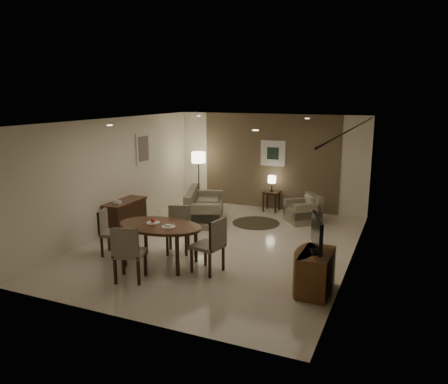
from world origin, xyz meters
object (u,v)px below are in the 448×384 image
at_px(dining_table, 160,244).
at_px(tv_cabinet, 316,272).
at_px(side_table, 271,201).
at_px(floor_lamp, 199,179).
at_px(chair_near, 130,252).
at_px(chair_left, 114,233).
at_px(sofa, 205,206).
at_px(chair_right, 207,245).
at_px(chair_far, 178,231).
at_px(armchair, 303,209).
at_px(console_desk, 126,216).

bearing_deg(dining_table, tv_cabinet, -0.89).
xyz_separation_m(tv_cabinet, side_table, (-2.22, 4.67, -0.07)).
xyz_separation_m(tv_cabinet, floor_lamp, (-4.37, 4.40, 0.45)).
relative_size(chair_near, side_table, 1.84).
relative_size(tv_cabinet, side_table, 1.60).
height_order(chair_left, sofa, chair_left).
distance_m(chair_near, chair_right, 1.40).
bearing_deg(side_table, chair_left, -113.22).
bearing_deg(chair_right, tv_cabinet, 99.97).
relative_size(dining_table, chair_far, 1.75).
bearing_deg(chair_left, chair_near, -147.75).
xyz_separation_m(tv_cabinet, sofa, (-3.53, 3.04, 0.06)).
xyz_separation_m(tv_cabinet, chair_near, (-3.12, -0.81, 0.17)).
height_order(tv_cabinet, dining_table, dining_table).
bearing_deg(chair_right, dining_table, -77.39).
xyz_separation_m(dining_table, chair_near, (-0.09, -0.86, 0.12)).
height_order(sofa, armchair, sofa).
distance_m(chair_near, armchair, 5.16).
bearing_deg(chair_left, chair_right, -107.91).
relative_size(chair_far, sofa, 0.55).
relative_size(dining_table, side_table, 2.99).
height_order(chair_right, armchair, chair_right).
relative_size(tv_cabinet, dining_table, 0.53).
height_order(console_desk, armchair, console_desk).
height_order(chair_near, chair_far, chair_near).
xyz_separation_m(console_desk, chair_far, (1.87, -0.78, 0.11)).
bearing_deg(floor_lamp, dining_table, -72.83).
relative_size(tv_cabinet, floor_lamp, 0.56).
bearing_deg(chair_left, floor_lamp, -14.02).
height_order(sofa, side_table, sofa).
height_order(dining_table, floor_lamp, floor_lamp).
xyz_separation_m(console_desk, sofa, (1.36, 1.54, 0.03)).
bearing_deg(floor_lamp, chair_near, -76.51).
distance_m(dining_table, chair_far, 0.68).
bearing_deg(armchair, chair_right, -49.81).
bearing_deg(chair_near, armchair, -129.53).
xyz_separation_m(tv_cabinet, armchair, (-1.16, 3.95, 0.01)).
xyz_separation_m(sofa, armchair, (2.37, 0.91, -0.05)).
xyz_separation_m(sofa, floor_lamp, (-0.85, 1.36, 0.39)).
xyz_separation_m(dining_table, chair_far, (0.01, 0.67, 0.09)).
relative_size(chair_near, floor_lamp, 0.65).
distance_m(sofa, armchair, 2.54).
xyz_separation_m(console_desk, dining_table, (1.86, -1.45, 0.02)).
relative_size(tv_cabinet, chair_right, 0.86).
bearing_deg(chair_right, chair_near, -39.71).
relative_size(console_desk, chair_far, 1.25).
bearing_deg(console_desk, armchair, 33.32).
bearing_deg(chair_near, sofa, -101.15).
xyz_separation_m(chair_left, floor_lamp, (-0.19, 4.29, 0.33)).
bearing_deg(chair_near, console_desk, -69.72).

